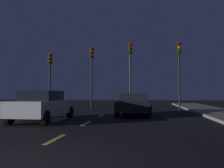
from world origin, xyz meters
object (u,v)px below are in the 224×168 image
traffic_signal_center_left (92,66)px  traffic_signal_far_right (179,63)px  car_stopped_ahead (135,104)px  car_adjacent_lane (43,105)px  traffic_signal_far_left (50,70)px  traffic_signal_center_right (130,63)px

traffic_signal_center_left → traffic_signal_far_right: bearing=0.0°
traffic_signal_center_left → car_stopped_ahead: traffic_signal_center_left is taller
traffic_signal_far_right → car_adjacent_lane: 11.63m
traffic_signal_center_left → car_stopped_ahead: size_ratio=1.30×
traffic_signal_far_left → traffic_signal_center_left: bearing=0.0°
traffic_signal_center_left → car_adjacent_lane: 8.74m
traffic_signal_center_left → traffic_signal_far_right: 7.06m
car_stopped_ahead → car_adjacent_lane: bearing=-140.5°
car_stopped_ahead → car_adjacent_lane: (-4.32, -3.57, 0.06)m
car_adjacent_lane → traffic_signal_center_right: bearing=65.4°
traffic_signal_center_left → car_stopped_ahead: (3.75, -4.67, -2.91)m
traffic_signal_far_right → car_stopped_ahead: traffic_signal_far_right is taller
car_stopped_ahead → traffic_signal_center_right: bearing=96.8°
traffic_signal_far_left → car_stopped_ahead: bearing=-32.4°
traffic_signal_center_right → car_stopped_ahead: 5.62m
traffic_signal_far_right → traffic_signal_center_right: bearing=180.0°
traffic_signal_center_right → car_adjacent_lane: (-3.77, -8.24, -3.02)m
traffic_signal_center_left → traffic_signal_far_right: traffic_signal_far_right is taller
traffic_signal_center_left → car_stopped_ahead: bearing=-51.3°
traffic_signal_center_right → car_adjacent_lane: 9.55m
traffic_signal_far_left → traffic_signal_far_right: (10.67, 0.00, 0.44)m
traffic_signal_center_right → traffic_signal_far_right: (3.87, -0.00, -0.03)m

